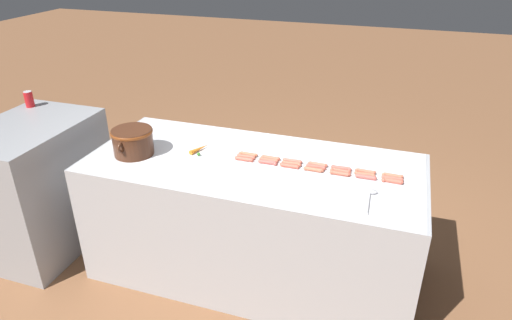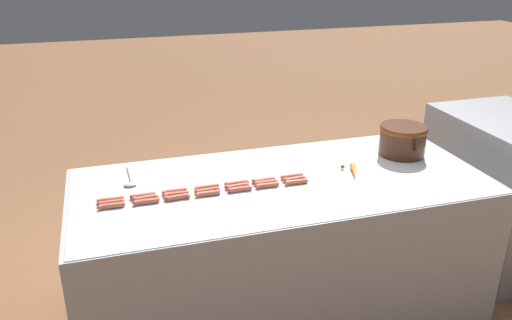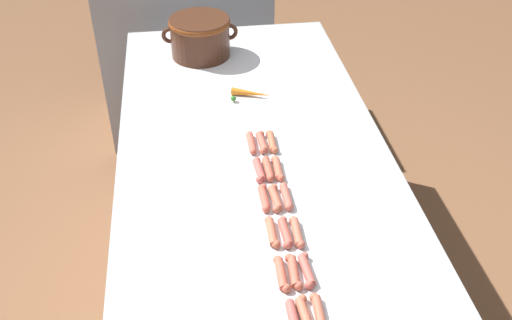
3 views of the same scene
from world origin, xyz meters
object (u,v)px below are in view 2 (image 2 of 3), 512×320
at_px(hot_dog_1, 143,196).
at_px(hot_dog_8, 146,198).
at_px(hot_dog_17, 208,194).
at_px(bean_pot, 403,138).
at_px(hot_dog_15, 146,202).
at_px(hot_dog_12, 266,183).
at_px(hot_dog_16, 177,197).
at_px(serving_spoon, 130,181).
at_px(hot_dog_7, 111,203).
at_px(hot_dog_3, 207,187).
at_px(hot_dog_4, 236,183).
at_px(hot_dog_6, 292,176).
at_px(carrot, 353,171).
at_px(hot_dog_18, 240,189).
at_px(hot_dog_19, 267,185).
at_px(hot_dog_11, 237,186).
at_px(back_cabinet, 502,190).
at_px(hot_dog_13, 294,179).
at_px(hot_dog_20, 296,182).
at_px(hot_dog_0, 110,200).
at_px(hot_dog_2, 174,191).
at_px(hot_dog_9, 176,194).
at_px(hot_dog_14, 111,206).
at_px(hot_dog_10, 207,191).

distance_m(hot_dog_1, hot_dog_8, 0.03).
distance_m(hot_dog_17, bean_pot, 1.24).
bearing_deg(hot_dog_1, hot_dog_15, 8.58).
xyz_separation_m(hot_dog_12, hot_dog_16, (0.04, -0.47, 0.00)).
bearing_deg(serving_spoon, hot_dog_7, -24.39).
xyz_separation_m(hot_dog_3, hot_dog_4, (-0.00, 0.16, 0.00)).
bearing_deg(hot_dog_6, carrot, 82.92).
distance_m(hot_dog_18, hot_dog_19, 0.15).
bearing_deg(hot_dog_11, bean_pot, 99.22).
relative_size(hot_dog_8, carrot, 0.75).
distance_m(back_cabinet, hot_dog_6, 1.66).
height_order(hot_dog_13, carrot, carrot).
relative_size(back_cabinet, serving_spoon, 3.76).
relative_size(hot_dog_1, carrot, 0.75).
distance_m(hot_dog_8, serving_spoon, 0.24).
height_order(hot_dog_12, serving_spoon, hot_dog_12).
xyz_separation_m(hot_dog_17, hot_dog_20, (-0.00, 0.47, 0.00)).
distance_m(hot_dog_18, bean_pot, 1.08).
bearing_deg(hot_dog_4, hot_dog_3, -89.93).
xyz_separation_m(hot_dog_0, hot_dog_11, (0.03, 0.63, 0.00)).
xyz_separation_m(hot_dog_15, carrot, (-0.03, 1.12, 0.00)).
distance_m(hot_dog_3, hot_dog_15, 0.32).
bearing_deg(hot_dog_13, hot_dog_18, -83.62).
bearing_deg(serving_spoon, hot_dog_11, 66.07).
distance_m(hot_dog_13, bean_pot, 0.77).
height_order(hot_dog_2, bean_pot, bean_pot).
xyz_separation_m(hot_dog_9, hot_dog_14, (0.04, -0.31, 0.00)).
height_order(hot_dog_8, hot_dog_9, same).
height_order(hot_dog_0, hot_dog_17, same).
height_order(hot_dog_0, hot_dog_13, same).
distance_m(back_cabinet, hot_dog_14, 2.59).
distance_m(hot_dog_9, bean_pot, 1.39).
relative_size(hot_dog_6, hot_dog_18, 1.00).
height_order(back_cabinet, hot_dog_16, back_cabinet).
bearing_deg(hot_dog_10, hot_dog_6, 94.87).
bearing_deg(hot_dog_18, hot_dog_8, -94.43).
height_order(hot_dog_0, hot_dog_11, same).
relative_size(hot_dog_15, serving_spoon, 0.49).
distance_m(hot_dog_3, hot_dog_19, 0.31).
relative_size(hot_dog_10, hot_dog_13, 1.00).
distance_m(hot_dog_17, hot_dog_18, 0.17).
bearing_deg(hot_dog_17, hot_dog_12, 96.88).
height_order(hot_dog_16, serving_spoon, hot_dog_16).
bearing_deg(hot_dog_9, hot_dog_6, 93.30).
height_order(hot_dog_19, serving_spoon, hot_dog_19).
bearing_deg(bean_pot, back_cabinet, 93.85).
distance_m(hot_dog_10, hot_dog_20, 0.47).
relative_size(hot_dog_20, carrot, 0.75).
distance_m(hot_dog_12, hot_dog_17, 0.32).
xyz_separation_m(hot_dog_13, hot_dog_20, (0.04, -0.00, 0.00)).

